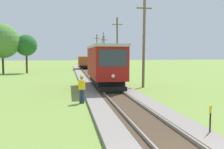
{
  "coord_description": "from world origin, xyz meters",
  "views": [
    {
      "loc": [
        -3.21,
        -5.22,
        3.02
      ],
      "look_at": [
        0.46,
        15.84,
        1.31
      ],
      "focal_mm": 40.17,
      "sensor_mm": 36.0,
      "label": 1
    }
  ],
  "objects_px": {
    "track_worker": "(82,88)",
    "tree_left_near": "(2,41)",
    "freight_car": "(85,62)",
    "utility_pole_near_tram": "(144,42)",
    "utility_pole_far": "(104,53)",
    "utility_pole_mid": "(117,46)",
    "gravel_pile": "(102,66)",
    "trackside_signal_marker": "(210,119)",
    "utility_pole_distant": "(97,50)",
    "tree_left_far": "(26,45)",
    "red_tram": "(105,64)"
  },
  "relations": [
    {
      "from": "tree_left_near",
      "to": "utility_pole_distant",
      "type": "bearing_deg",
      "value": 47.82
    },
    {
      "from": "tree_left_far",
      "to": "freight_car",
      "type": "bearing_deg",
      "value": 39.62
    },
    {
      "from": "freight_car",
      "to": "utility_pole_near_tram",
      "type": "height_order",
      "value": "utility_pole_near_tram"
    },
    {
      "from": "gravel_pile",
      "to": "tree_left_far",
      "type": "bearing_deg",
      "value": -146.1
    },
    {
      "from": "gravel_pile",
      "to": "track_worker",
      "type": "xyz_separation_m",
      "value": [
        -6.0,
        -35.89,
        0.37
      ]
    },
    {
      "from": "utility_pole_near_tram",
      "to": "trackside_signal_marker",
      "type": "distance_m",
      "value": 14.35
    },
    {
      "from": "gravel_pile",
      "to": "tree_left_near",
      "type": "bearing_deg",
      "value": -149.47
    },
    {
      "from": "track_worker",
      "to": "tree_left_far",
      "type": "xyz_separation_m",
      "value": [
        -7.45,
        26.85,
        3.5
      ]
    },
    {
      "from": "utility_pole_mid",
      "to": "gravel_pile",
      "type": "relative_size",
      "value": 3.17
    },
    {
      "from": "utility_pole_far",
      "to": "utility_pole_near_tram",
      "type": "bearing_deg",
      "value": -90.0
    },
    {
      "from": "tree_left_near",
      "to": "track_worker",
      "type": "bearing_deg",
      "value": -67.28
    },
    {
      "from": "utility_pole_near_tram",
      "to": "tree_left_near",
      "type": "bearing_deg",
      "value": 131.05
    },
    {
      "from": "tree_left_far",
      "to": "trackside_signal_marker",
      "type": "bearing_deg",
      "value": -70.98
    },
    {
      "from": "gravel_pile",
      "to": "trackside_signal_marker",
      "type": "bearing_deg",
      "value": -92.27
    },
    {
      "from": "utility_pole_mid",
      "to": "track_worker",
      "type": "height_order",
      "value": "utility_pole_mid"
    },
    {
      "from": "utility_pole_far",
      "to": "track_worker",
      "type": "xyz_separation_m",
      "value": [
        -5.99,
        -32.52,
        -2.42
      ]
    },
    {
      "from": "utility_pole_near_tram",
      "to": "track_worker",
      "type": "relative_size",
      "value": 4.57
    },
    {
      "from": "gravel_pile",
      "to": "track_worker",
      "type": "distance_m",
      "value": 36.39
    },
    {
      "from": "tree_left_near",
      "to": "tree_left_far",
      "type": "relative_size",
      "value": 1.25
    },
    {
      "from": "red_tram",
      "to": "utility_pole_distant",
      "type": "distance_m",
      "value": 38.21
    },
    {
      "from": "utility_pole_near_tram",
      "to": "tree_left_far",
      "type": "distance_m",
      "value": 24.31
    },
    {
      "from": "utility_pole_mid",
      "to": "tree_left_near",
      "type": "distance_m",
      "value": 18.17
    },
    {
      "from": "utility_pole_far",
      "to": "gravel_pile",
      "type": "xyz_separation_m",
      "value": [
        0.01,
        3.37,
        -2.8
      ]
    },
    {
      "from": "trackside_signal_marker",
      "to": "gravel_pile",
      "type": "bearing_deg",
      "value": 87.73
    },
    {
      "from": "utility_pole_far",
      "to": "trackside_signal_marker",
      "type": "bearing_deg",
      "value": -92.45
    },
    {
      "from": "utility_pole_far",
      "to": "gravel_pile",
      "type": "bearing_deg",
      "value": 89.89
    },
    {
      "from": "utility_pole_far",
      "to": "gravel_pile",
      "type": "relative_size",
      "value": 2.57
    },
    {
      "from": "utility_pole_distant",
      "to": "trackside_signal_marker",
      "type": "relative_size",
      "value": 6.62
    },
    {
      "from": "tree_left_near",
      "to": "tree_left_far",
      "type": "xyz_separation_m",
      "value": [
        3.41,
        0.9,
        -0.62
      ]
    },
    {
      "from": "red_tram",
      "to": "tree_left_near",
      "type": "relative_size",
      "value": 1.1
    },
    {
      "from": "utility_pole_near_tram",
      "to": "utility_pole_distant",
      "type": "xyz_separation_m",
      "value": [
        -0.0,
        37.95,
        -0.18
      ]
    },
    {
      "from": "freight_car",
      "to": "utility_pole_distant",
      "type": "bearing_deg",
      "value": 69.44
    },
    {
      "from": "utility_pole_near_tram",
      "to": "tree_left_near",
      "type": "relative_size",
      "value": 1.05
    },
    {
      "from": "utility_pole_near_tram",
      "to": "utility_pole_mid",
      "type": "height_order",
      "value": "utility_pole_mid"
    },
    {
      "from": "tree_left_near",
      "to": "utility_pole_near_tram",
      "type": "bearing_deg",
      "value": -48.95
    },
    {
      "from": "freight_car",
      "to": "utility_pole_near_tram",
      "type": "bearing_deg",
      "value": -82.83
    },
    {
      "from": "track_worker",
      "to": "tree_left_near",
      "type": "xyz_separation_m",
      "value": [
        -10.86,
        25.95,
        4.12
      ]
    },
    {
      "from": "utility_pole_mid",
      "to": "tree_left_far",
      "type": "relative_size",
      "value": 1.32
    },
    {
      "from": "utility_pole_mid",
      "to": "trackside_signal_marker",
      "type": "xyz_separation_m",
      "value": [
        -1.7,
        -26.43,
        -3.53
      ]
    },
    {
      "from": "freight_car",
      "to": "utility_pole_near_tram",
      "type": "xyz_separation_m",
      "value": [
        3.57,
        -28.43,
        2.62
      ]
    },
    {
      "from": "utility_pole_far",
      "to": "trackside_signal_marker",
      "type": "height_order",
      "value": "utility_pole_far"
    },
    {
      "from": "tree_left_near",
      "to": "tree_left_far",
      "type": "height_order",
      "value": "tree_left_near"
    },
    {
      "from": "utility_pole_far",
      "to": "track_worker",
      "type": "height_order",
      "value": "utility_pole_far"
    },
    {
      "from": "utility_pole_near_tram",
      "to": "gravel_pile",
      "type": "height_order",
      "value": "utility_pole_near_tram"
    },
    {
      "from": "gravel_pile",
      "to": "utility_pole_mid",
      "type": "bearing_deg",
      "value": -90.02
    },
    {
      "from": "utility_pole_mid",
      "to": "trackside_signal_marker",
      "type": "distance_m",
      "value": 26.72
    },
    {
      "from": "freight_car",
      "to": "utility_pole_distant",
      "type": "relative_size",
      "value": 0.67
    },
    {
      "from": "gravel_pile",
      "to": "tree_left_far",
      "type": "height_order",
      "value": "tree_left_far"
    },
    {
      "from": "freight_car",
      "to": "utility_pole_near_tram",
      "type": "distance_m",
      "value": 28.77
    },
    {
      "from": "freight_car",
      "to": "utility_pole_distant",
      "type": "height_order",
      "value": "utility_pole_distant"
    }
  ]
}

